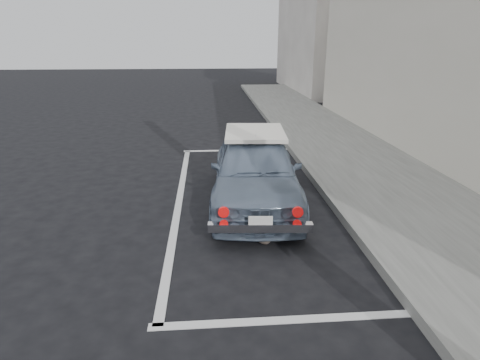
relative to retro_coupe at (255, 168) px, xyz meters
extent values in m
plane|color=black|center=(-0.50, -2.82, -0.65)|extent=(80.00, 80.00, 0.00)
cube|color=#60605B|center=(2.70, -0.82, -0.58)|extent=(2.80, 40.00, 0.15)
cube|color=black|center=(4.16, 1.18, 0.75)|extent=(0.10, 16.00, 2.40)
cube|color=#B8AFA7|center=(5.85, 17.18, 3.35)|extent=(3.50, 10.00, 8.00)
cube|color=silver|center=(0.00, -3.32, -0.65)|extent=(3.00, 0.12, 0.01)
cube|color=silver|center=(0.00, 3.68, -0.65)|extent=(3.00, 0.12, 0.01)
cube|color=silver|center=(-1.40, 0.18, -0.65)|extent=(0.12, 7.00, 0.01)
imported|color=slate|center=(0.00, 0.00, -0.01)|extent=(1.80, 3.88, 1.29)
cube|color=white|center=(0.03, 0.38, 0.57)|extent=(1.17, 1.51, 0.07)
cube|color=silver|center=(-0.14, -1.83, -0.27)|extent=(1.45, 0.23, 0.12)
cube|color=white|center=(-0.14, -1.88, -0.17)|extent=(0.33, 0.04, 0.17)
cylinder|color=red|center=(-0.64, -1.83, -0.03)|extent=(0.15, 0.05, 0.15)
cylinder|color=red|center=(0.36, -1.90, -0.03)|extent=(0.15, 0.05, 0.15)
cylinder|color=red|center=(-0.64, -1.83, -0.21)|extent=(0.12, 0.05, 0.12)
cylinder|color=red|center=(0.36, -1.90, -0.21)|extent=(0.12, 0.05, 0.12)
ellipsoid|color=brown|center=(-0.06, -1.58, -0.55)|extent=(0.30, 0.35, 0.18)
sphere|color=brown|center=(0.00, -1.71, -0.49)|extent=(0.12, 0.12, 0.12)
cone|color=brown|center=(-0.03, -1.72, -0.43)|extent=(0.04, 0.04, 0.04)
cone|color=brown|center=(0.02, -1.69, -0.43)|extent=(0.04, 0.04, 0.04)
cylinder|color=brown|center=(-0.08, -1.43, -0.62)|extent=(0.16, 0.15, 0.03)
camera|label=1|loc=(-0.81, -6.80, 2.16)|focal=30.00mm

